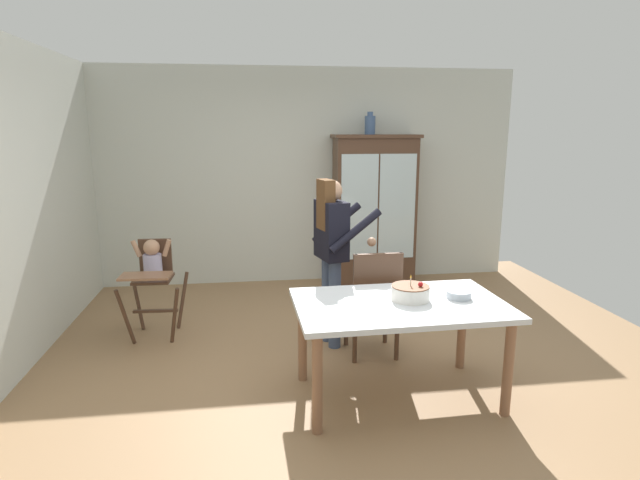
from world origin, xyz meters
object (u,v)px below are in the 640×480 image
high_chair_with_toddler (153,270)px  dining_chair_far_side (374,297)px  birthday_cake (410,293)px  serving_bowl (459,295)px  china_cabinet (374,210)px  ceramic_vase (370,124)px  dining_table (400,314)px  adult_person (332,242)px

high_chair_with_toddler → dining_chair_far_side: size_ratio=0.99×
birthday_cake → serving_bowl: birthday_cake is taller
high_chair_with_toddler → dining_chair_far_side: 2.10m
china_cabinet → ceramic_vase: bearing=177.2°
birthday_cake → serving_bowl: bearing=-2.3°
dining_chair_far_side → high_chair_with_toddler: bearing=-21.5°
serving_bowl → ceramic_vase: bearing=90.5°
dining_table → birthday_cake: (0.09, 0.05, 0.15)m
adult_person → dining_chair_far_side: (0.31, -0.34, -0.41)m
serving_bowl → dining_chair_far_side: (-0.47, 0.65, -0.21)m
adult_person → dining_chair_far_side: 0.62m
china_cabinet → adult_person: 2.03m
high_chair_with_toddler → serving_bowl: (2.43, -1.40, 0.11)m
dining_table → serving_bowl: size_ratio=8.53×
china_cabinet → dining_chair_far_side: (-0.52, -2.19, -0.39)m
high_chair_with_toddler → dining_table: 2.44m
china_cabinet → adult_person: size_ratio=1.23×
ceramic_vase → adult_person: size_ratio=0.18×
china_cabinet → ceramic_vase: 1.06m
high_chair_with_toddler → dining_table: size_ratio=0.62×
ceramic_vase → serving_bowl: (0.02, -2.84, -1.24)m
high_chair_with_toddler → ceramic_vase: bearing=33.6°
dining_table → ceramic_vase: bearing=81.5°
adult_person → serving_bowl: size_ratio=8.50×
ceramic_vase → birthday_cake: bearing=-96.9°
adult_person → serving_bowl: adult_person is taller
ceramic_vase → birthday_cake: ceramic_vase is taller
ceramic_vase → high_chair_with_toddler: size_ratio=0.28×
ceramic_vase → dining_chair_far_side: size_ratio=0.28×
dining_chair_far_side → adult_person: bearing=-47.9°
adult_person → dining_chair_far_side: size_ratio=1.59×
china_cabinet → high_chair_with_toddler: 2.88m
china_cabinet → dining_chair_far_side: 2.29m
ceramic_vase → adult_person: 2.25m
adult_person → serving_bowl: (0.79, -0.99, -0.20)m
dining_table → birthday_cake: birthday_cake is taller
dining_chair_far_side → dining_table: bearing=91.1°
dining_table → dining_chair_far_side: bearing=91.6°
dining_table → dining_chair_far_side: size_ratio=1.60×
dining_table → birthday_cake: bearing=27.3°
adult_person → birthday_cake: (0.42, -0.98, -0.17)m
ceramic_vase → dining_table: size_ratio=0.18×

